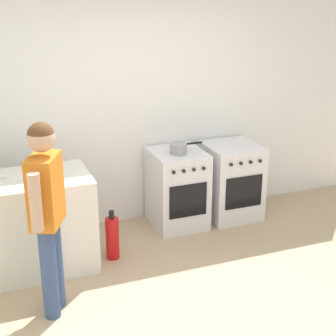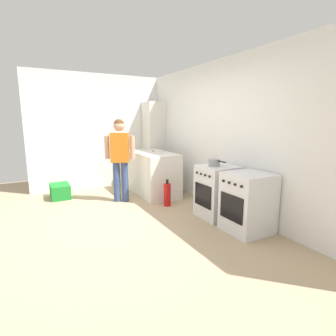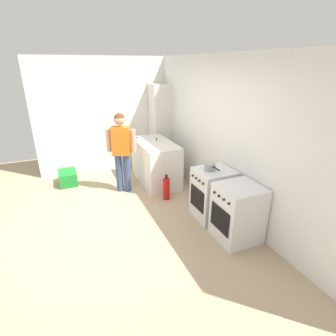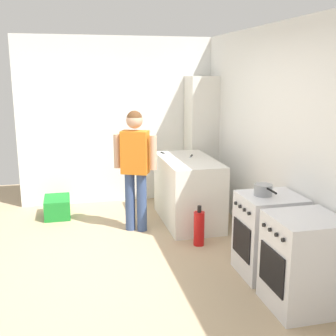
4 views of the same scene
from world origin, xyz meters
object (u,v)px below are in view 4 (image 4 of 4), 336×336
at_px(fire_extinguisher, 199,228).
at_px(larder_cabinet, 201,140).
at_px(person, 135,161).
at_px(oven_left, 269,235).
at_px(oven_right, 303,263).
at_px(knife_chef, 165,154).
at_px(recycling_crate_lower, 57,207).
at_px(knife_paring, 191,156).
at_px(pot, 263,190).

distance_m(fire_extinguisher, larder_cabinet, 2.03).
bearing_deg(person, fire_extinguisher, 44.62).
relative_size(oven_left, oven_right, 1.00).
bearing_deg(knife_chef, fire_extinguisher, 6.28).
bearing_deg(oven_right, larder_cabinet, 178.23).
distance_m(oven_left, larder_cabinet, 2.71).
distance_m(knife_chef, recycling_crate_lower, 1.75).
relative_size(knife_paring, person, 0.13).
height_order(oven_right, fire_extinguisher, oven_right).
distance_m(person, larder_cabinet, 1.67).
relative_size(pot, recycling_crate_lower, 0.70).
xyz_separation_m(oven_left, recycling_crate_lower, (-2.35, -2.17, -0.29)).
bearing_deg(pot, oven_left, 75.39).
bearing_deg(knife_chef, knife_paring, 52.88).
xyz_separation_m(knife_paring, larder_cabinet, (-0.79, 0.39, 0.09)).
distance_m(oven_left, oven_right, 0.66).
distance_m(recycling_crate_lower, larder_cabinet, 2.45).
bearing_deg(pot, knife_paring, -173.42).
bearing_deg(larder_cabinet, oven_right, -1.77).
relative_size(pot, person, 0.23).
bearing_deg(knife_chef, oven_right, 12.53).
xyz_separation_m(oven_right, pot, (-0.68, -0.08, 0.48)).
distance_m(pot, knife_chef, 2.15).
relative_size(oven_right, pot, 2.35).
xyz_separation_m(oven_left, fire_extinguisher, (-0.87, -0.48, -0.21)).
xyz_separation_m(knife_chef, knife_paring, (0.24, 0.32, 0.00)).
bearing_deg(pot, recycling_crate_lower, -138.04).
bearing_deg(person, recycling_crate_lower, -127.99).
bearing_deg(recycling_crate_lower, knife_chef, 81.00).
xyz_separation_m(oven_left, person, (-1.54, -1.14, 0.52)).
relative_size(knife_chef, larder_cabinet, 0.16).
height_order(knife_paring, person, person).
xyz_separation_m(pot, knife_chef, (-2.08, -0.53, -0.00)).
height_order(person, fire_extinguisher, person).
bearing_deg(knife_chef, pot, 14.36).
bearing_deg(larder_cabinet, knife_chef, -52.46).
relative_size(knife_paring, recycling_crate_lower, 0.39).
relative_size(knife_paring, fire_extinguisher, 0.40).
xyz_separation_m(fire_extinguisher, larder_cabinet, (-1.78, 0.58, 0.78)).
height_order(oven_right, knife_chef, knife_chef).
bearing_deg(oven_right, pot, -173.21).
height_order(oven_left, knife_chef, knife_chef).
xyz_separation_m(pot, larder_cabinet, (-2.63, 0.18, 0.09)).
bearing_deg(knife_paring, knife_chef, -127.12).
bearing_deg(oven_left, fire_extinguisher, -151.22).
xyz_separation_m(oven_right, fire_extinguisher, (-1.53, -0.48, -0.21)).
bearing_deg(person, oven_right, 27.40).
height_order(oven_left, knife_paring, knife_paring).
relative_size(pot, knife_chef, 1.17).
xyz_separation_m(oven_left, pot, (-0.02, -0.08, 0.48)).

